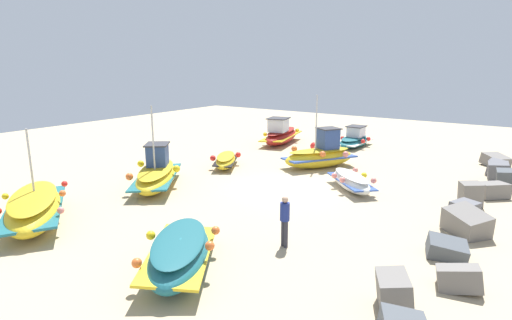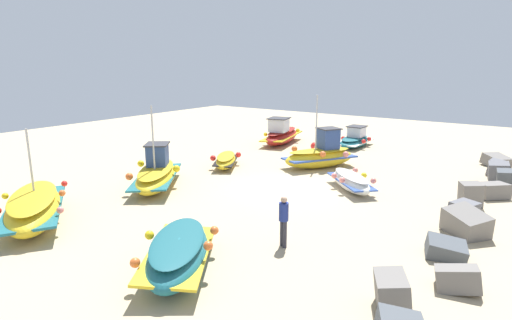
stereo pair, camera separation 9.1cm
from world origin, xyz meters
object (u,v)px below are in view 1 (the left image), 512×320
object	(u,v)px
fishing_boat_1	(156,174)
fishing_boat_7	(226,160)
fishing_boat_2	(34,208)
person_walking	(285,218)
fishing_boat_4	(320,155)
fishing_boat_0	(281,135)
fishing_boat_6	(354,140)
mooring_buoy_0	(314,146)
fishing_boat_5	(351,181)
fishing_boat_3	(180,253)

from	to	relation	value
fishing_boat_1	fishing_boat_7	size ratio (longest dim) A/B	1.51
fishing_boat_2	person_walking	distance (m)	9.56
fishing_boat_2	fishing_boat_4	distance (m)	14.86
fishing_boat_0	person_walking	size ratio (longest dim) A/B	3.12
fishing_boat_2	fishing_boat_6	size ratio (longest dim) A/B	1.40
person_walking	fishing_boat_7	bearing A→B (deg)	73.83
mooring_buoy_0	fishing_boat_6	bearing A→B (deg)	156.76
fishing_boat_7	person_walking	size ratio (longest dim) A/B	1.92
fishing_boat_2	fishing_boat_6	bearing A→B (deg)	111.90
fishing_boat_5	person_walking	distance (m)	7.28
fishing_boat_0	fishing_boat_7	xyz separation A→B (m)	(7.96, 1.09, -0.29)
fishing_boat_2	fishing_boat_3	bearing A→B (deg)	37.49
fishing_boat_7	mooring_buoy_0	bearing A→B (deg)	129.73
fishing_boat_3	fishing_boat_7	distance (m)	12.40
fishing_boat_1	fishing_boat_7	bearing A→B (deg)	-41.05
fishing_boat_3	fishing_boat_6	bearing A→B (deg)	-25.99
fishing_boat_0	fishing_boat_3	size ratio (longest dim) A/B	1.25
mooring_buoy_0	fishing_boat_2	bearing A→B (deg)	-9.38
fishing_boat_7	person_walking	xyz separation A→B (m)	(7.30, 8.34, 0.61)
fishing_boat_2	fishing_boat_1	bearing A→B (deg)	121.90
fishing_boat_1	fishing_boat_7	xyz separation A→B (m)	(-5.02, 0.31, -0.25)
fishing_boat_0	fishing_boat_6	distance (m)	5.38
fishing_boat_4	fishing_boat_5	distance (m)	4.45
fishing_boat_3	person_walking	world-z (taller)	person_walking
person_walking	fishing_boat_5	bearing A→B (deg)	29.86
fishing_boat_5	fishing_boat_4	bearing A→B (deg)	178.77
fishing_boat_0	mooring_buoy_0	distance (m)	3.76
fishing_boat_1	person_walking	size ratio (longest dim) A/B	2.89
fishing_boat_6	mooring_buoy_0	bearing A→B (deg)	156.77
fishing_boat_7	mooring_buoy_0	world-z (taller)	fishing_boat_7
fishing_boat_5	mooring_buoy_0	bearing A→B (deg)	172.10
fishing_boat_7	fishing_boat_2	bearing A→B (deg)	-32.85
mooring_buoy_0	person_walking	bearing A→B (deg)	23.17
fishing_boat_3	fishing_boat_1	bearing A→B (deg)	18.38
fishing_boat_2	fishing_boat_6	distance (m)	21.40
fishing_boat_4	fishing_boat_7	bearing A→B (deg)	155.61
fishing_boat_0	fishing_boat_7	world-z (taller)	fishing_boat_0
fishing_boat_4	person_walking	distance (m)	11.02
fishing_boat_4	mooring_buoy_0	xyz separation A→B (m)	(-3.53, -2.17, -0.30)
person_walking	mooring_buoy_0	world-z (taller)	person_walking
fishing_boat_0	fishing_boat_6	xyz separation A→B (m)	(-2.06, 4.96, -0.19)
fishing_boat_1	fishing_boat_2	world-z (taller)	fishing_boat_1
fishing_boat_1	fishing_boat_5	world-z (taller)	fishing_boat_1
fishing_boat_1	fishing_boat_6	world-z (taller)	fishing_boat_1
fishing_boat_2	fishing_boat_7	distance (m)	10.94
fishing_boat_2	person_walking	size ratio (longest dim) A/B	3.10
fishing_boat_4	fishing_boat_6	bearing A→B (deg)	37.54
person_walking	fishing_boat_3	bearing A→B (deg)	177.16
fishing_boat_7	mooring_buoy_0	xyz separation A→B (m)	(-6.59, 2.40, 0.03)
fishing_boat_6	person_walking	world-z (taller)	person_walking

